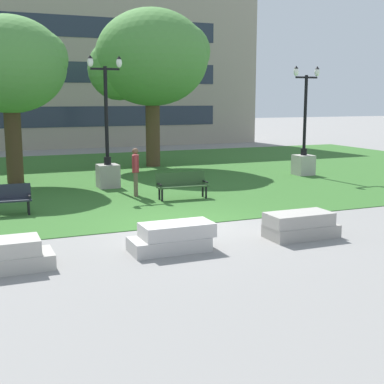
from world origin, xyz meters
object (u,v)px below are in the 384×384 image
at_px(concrete_block_left, 173,238).
at_px(concrete_block_right, 300,225).
at_px(park_bench_near_left, 182,184).
at_px(lamp_post_left, 304,153).
at_px(lamp_post_center, 108,161).
at_px(person_bystander_near_lawn, 136,169).
at_px(park_bench_near_right, 0,198).
at_px(concrete_block_center, 3,256).

distance_m(concrete_block_left, concrete_block_right, 3.38).
bearing_deg(park_bench_near_left, lamp_post_left, 24.34).
xyz_separation_m(lamp_post_left, lamp_post_center, (-9.03, 0.01, 0.03)).
bearing_deg(park_bench_near_left, person_bystander_near_lawn, 140.35).
xyz_separation_m(park_bench_near_left, lamp_post_center, (-1.80, 3.28, 0.50)).
bearing_deg(lamp_post_center, park_bench_near_right, -138.65).
bearing_deg(concrete_block_right, person_bystander_near_lawn, 106.99).
relative_size(concrete_block_right, person_bystander_near_lawn, 1.06).
xyz_separation_m(concrete_block_left, concrete_block_right, (3.38, -0.13, 0.00)).
bearing_deg(lamp_post_left, park_bench_near_right, -164.48).
bearing_deg(concrete_block_left, concrete_block_center, -179.88).
distance_m(concrete_block_right, lamp_post_center, 9.66).
height_order(concrete_block_right, park_bench_near_left, park_bench_near_left).
relative_size(concrete_block_right, park_bench_near_right, 0.99).
distance_m(concrete_block_left, lamp_post_center, 9.19).
relative_size(concrete_block_center, concrete_block_left, 1.00).
relative_size(concrete_block_right, lamp_post_left, 0.37).
xyz_separation_m(lamp_post_center, person_bystander_near_lawn, (0.47, -2.18, -0.06)).
bearing_deg(park_bench_near_left, concrete_block_center, -136.79).
relative_size(concrete_block_right, lamp_post_center, 0.36).
relative_size(concrete_block_left, concrete_block_right, 1.06).
height_order(concrete_block_center, concrete_block_right, same).
bearing_deg(park_bench_near_right, park_bench_near_left, 3.82).
xyz_separation_m(concrete_block_right, lamp_post_center, (-2.63, 9.26, 0.73)).
xyz_separation_m(park_bench_near_left, park_bench_near_right, (-5.99, -0.40, 0.00)).
bearing_deg(concrete_block_center, lamp_post_center, 64.13).
bearing_deg(park_bench_near_right, lamp_post_center, 41.35).
xyz_separation_m(concrete_block_left, park_bench_near_left, (2.55, 5.85, 0.23)).
height_order(concrete_block_right, park_bench_near_right, park_bench_near_right).
height_order(concrete_block_center, lamp_post_left, lamp_post_left).
xyz_separation_m(concrete_block_center, person_bystander_near_lawn, (4.90, 6.96, 0.68)).
relative_size(concrete_block_center, person_bystander_near_lawn, 1.12).
height_order(concrete_block_center, concrete_block_left, same).
xyz_separation_m(lamp_post_left, person_bystander_near_lawn, (-8.56, -2.17, -0.03)).
distance_m(concrete_block_right, park_bench_near_left, 6.04).
height_order(concrete_block_left, concrete_block_right, same).
relative_size(lamp_post_left, person_bystander_near_lawn, 2.83).
bearing_deg(lamp_post_center, concrete_block_left, -94.68).
distance_m(park_bench_near_right, lamp_post_left, 13.72).
relative_size(concrete_block_right, park_bench_near_left, 0.99).
bearing_deg(park_bench_near_right, lamp_post_left, 15.52).
xyz_separation_m(park_bench_near_right, lamp_post_left, (13.22, 3.67, 0.47)).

